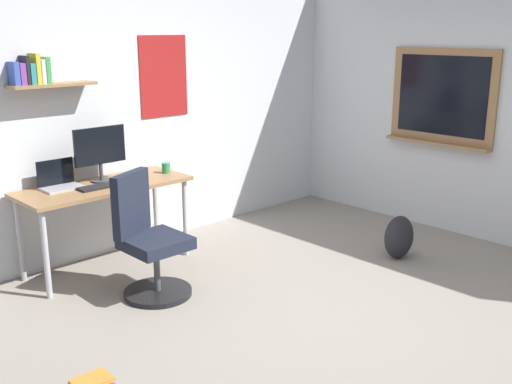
{
  "coord_description": "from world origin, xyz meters",
  "views": [
    {
      "loc": [
        -2.98,
        -2.24,
        1.98
      ],
      "look_at": [
        -0.13,
        0.73,
        0.85
      ],
      "focal_mm": 41.95,
      "sensor_mm": 36.0,
      "label": 1
    }
  ],
  "objects": [
    {
      "name": "office_chair",
      "position": [
        -0.62,
        1.39,
        0.41
      ],
      "size": [
        0.54,
        0.56,
        0.95
      ],
      "color": "black",
      "rests_on": "ground"
    },
    {
      "name": "keyboard",
      "position": [
        -0.64,
        2.01,
        0.74
      ],
      "size": [
        0.37,
        0.13,
        0.02
      ],
      "primitive_type": "cube",
      "color": "black",
      "rests_on": "desk"
    },
    {
      "name": "ground_plane",
      "position": [
        0.0,
        0.0,
        0.0
      ],
      "size": [
        5.2,
        5.2,
        0.0
      ],
      "primitive_type": "plane",
      "color": "gray",
      "rests_on": "ground"
    },
    {
      "name": "computer_mouse",
      "position": [
        -0.36,
        2.01,
        0.75
      ],
      "size": [
        0.1,
        0.06,
        0.03
      ],
      "primitive_type": "ellipsoid",
      "color": "#262628",
      "rests_on": "desk"
    },
    {
      "name": "desk",
      "position": [
        -0.57,
        2.08,
        0.65
      ],
      "size": [
        1.42,
        0.58,
        0.73
      ],
      "color": "#997047",
      "rests_on": "ground"
    },
    {
      "name": "monitor_primary",
      "position": [
        -0.54,
        2.17,
        1.0
      ],
      "size": [
        0.46,
        0.17,
        0.46
      ],
      "color": "#38383D",
      "rests_on": "desk"
    },
    {
      "name": "wall_back",
      "position": [
        -0.01,
        2.45,
        1.3
      ],
      "size": [
        5.0,
        0.3,
        2.6
      ],
      "color": "silver",
      "rests_on": "ground"
    },
    {
      "name": "coffee_mug",
      "position": [
        0.04,
        2.06,
        0.78
      ],
      "size": [
        0.08,
        0.08,
        0.09
      ],
      "primitive_type": "cylinder",
      "color": "#338C4C",
      "rests_on": "desk"
    },
    {
      "name": "backpack",
      "position": [
        1.4,
        0.49,
        0.19
      ],
      "size": [
        0.32,
        0.22,
        0.39
      ],
      "primitive_type": "ellipsoid",
      "color": "#232328",
      "rests_on": "ground"
    },
    {
      "name": "laptop",
      "position": [
        -0.89,
        2.22,
        0.79
      ],
      "size": [
        0.31,
        0.21,
        0.23
      ],
      "color": "#ADAFB5",
      "rests_on": "desk"
    }
  ]
}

